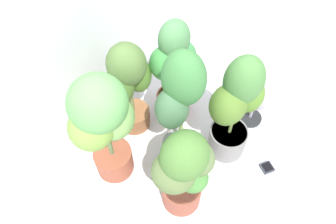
% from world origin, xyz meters
% --- Properties ---
extents(ground_plane, '(8.00, 8.00, 0.00)m').
position_xyz_m(ground_plane, '(0.00, 0.00, 0.00)').
color(ground_plane, silver).
rests_on(ground_plane, ground).
extents(potted_plant_center, '(0.32, 0.27, 1.01)m').
position_xyz_m(potted_plant_center, '(-0.03, 0.12, 0.57)').
color(potted_plant_center, gray).
rests_on(potted_plant_center, ground).
extents(potted_plant_back_right, '(0.40, 0.30, 0.84)m').
position_xyz_m(potted_plant_back_right, '(0.32, 0.41, 0.47)').
color(potted_plant_back_right, '#955634').
rests_on(potted_plant_back_right, ground).
extents(potted_plant_front_left, '(0.41, 0.35, 0.72)m').
position_xyz_m(potted_plant_front_left, '(-0.25, -0.08, 0.42)').
color(potted_plant_front_left, '#964B39').
rests_on(potted_plant_front_left, ground).
extents(potted_plant_back_center, '(0.39, 0.34, 0.78)m').
position_xyz_m(potted_plant_back_center, '(0.03, 0.56, 0.46)').
color(potted_plant_back_center, brown).
rests_on(potted_plant_back_center, ground).
extents(potted_plant_back_left, '(0.46, 0.37, 0.89)m').
position_xyz_m(potted_plant_back_left, '(-0.34, 0.43, 0.55)').
color(potted_plant_back_left, brown).
rests_on(potted_plant_back_left, ground).
extents(potted_plant_front_right, '(0.42, 0.31, 0.90)m').
position_xyz_m(potted_plant_front_right, '(0.25, -0.11, 0.49)').
color(potted_plant_front_right, gray).
rests_on(potted_plant_front_right, ground).
extents(hygrometer_box, '(0.11, 0.11, 0.03)m').
position_xyz_m(hygrometer_box, '(0.28, -0.43, 0.01)').
color(hygrometer_box, '#2D313C').
rests_on(hygrometer_box, ground).
extents(floor_fan, '(0.31, 0.31, 0.39)m').
position_xyz_m(floor_fan, '(0.59, -0.13, 0.26)').
color(floor_fan, '#222425').
rests_on(floor_fan, ground).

